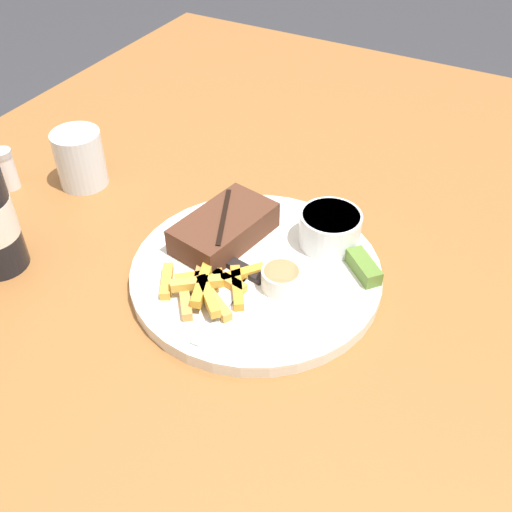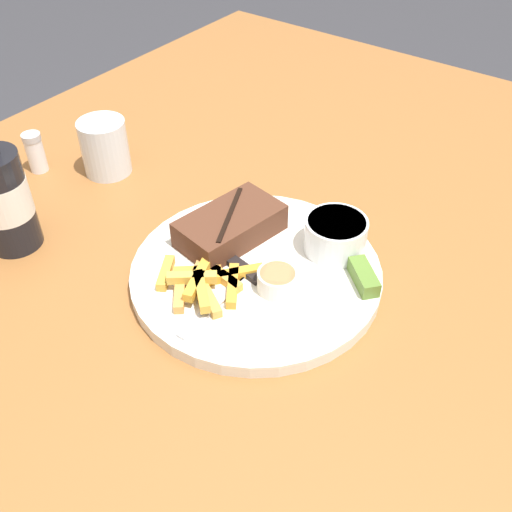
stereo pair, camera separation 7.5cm
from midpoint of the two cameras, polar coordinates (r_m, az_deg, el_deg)
The scene contains 12 objects.
dining_table at distance 0.82m, azimuth 2.63°, elevation -5.40°, with size 1.54×1.24×0.73m.
dinner_plate at distance 0.77m, azimuth 2.79°, elevation -1.75°, with size 0.32×0.32×0.02m.
steak_portion at distance 0.79m, azimuth 0.22°, elevation 2.78°, with size 0.15×0.10×0.04m.
fries_pile at distance 0.73m, azimuth -2.02°, elevation -2.44°, with size 0.12×0.13×0.02m.
coleslaw_cup at distance 0.78m, azimuth 10.31°, elevation 2.01°, with size 0.08×0.08×0.05m.
dipping_sauce_cup at distance 0.72m, azimuth 5.00°, elevation -2.42°, with size 0.05×0.05×0.03m.
pickle_spear at distance 0.75m, azimuth 13.04°, elevation -2.06°, with size 0.06×0.06×0.02m.
fork_utensil at distance 0.71m, azimuth -0.97°, elevation -4.95°, with size 0.13×0.01×0.00m.
knife_utensil at distance 0.77m, azimuth -0.24°, elevation -0.15°, with size 0.04×0.17×0.01m.
beer_bottle at distance 0.83m, azimuth -20.76°, elevation 5.35°, with size 0.07×0.07×0.23m.
drinking_glass at distance 0.97m, azimuth -12.06°, elevation 10.03°, with size 0.07×0.07×0.09m.
salt_shaker at distance 1.00m, azimuth -18.24°, elevation 9.33°, with size 0.03×0.03×0.07m.
Camera 2 is at (-0.45, -0.33, 1.26)m, focal length 42.00 mm.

